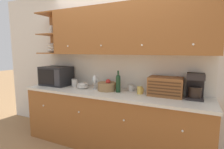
# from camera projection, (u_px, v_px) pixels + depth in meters

# --- Properties ---
(ground_plane) EXTENTS (24.00, 24.00, 0.00)m
(ground_plane) POSITION_uv_depth(u_px,v_px,m) (117.00, 138.00, 3.08)
(ground_plane) COLOR #9E754C
(wall_back) EXTENTS (5.28, 0.06, 2.60)m
(wall_back) POSITION_uv_depth(u_px,v_px,m) (118.00, 65.00, 2.93)
(wall_back) COLOR silver
(wall_back) RESTS_ON ground_plane
(counter_unit) EXTENTS (2.90, 0.63, 0.90)m
(counter_unit) POSITION_uv_depth(u_px,v_px,m) (110.00, 120.00, 2.75)
(counter_unit) COLOR #935628
(counter_unit) RESTS_ON ground_plane
(backsplash_panel) EXTENTS (2.88, 0.01, 0.57)m
(backsplash_panel) POSITION_uv_depth(u_px,v_px,m) (117.00, 71.00, 2.91)
(backsplash_panel) COLOR silver
(backsplash_panel) RESTS_ON counter_unit
(upper_cabinets) EXTENTS (2.88, 0.39, 0.72)m
(upper_cabinets) POSITION_uv_depth(u_px,v_px,m) (123.00, 30.00, 2.59)
(upper_cabinets) COLOR #935628
(upper_cabinets) RESTS_ON backsplash_panel
(microwave) EXTENTS (0.52, 0.38, 0.34)m
(microwave) POSITION_uv_depth(u_px,v_px,m) (56.00, 76.00, 3.19)
(microwave) COLOR black
(microwave) RESTS_ON counter_unit
(storage_canister) EXTENTS (0.11, 0.11, 0.13)m
(storage_canister) POSITION_uv_depth(u_px,v_px,m) (75.00, 83.00, 3.07)
(storage_canister) COLOR silver
(storage_canister) RESTS_ON counter_unit
(bowl_stack_on_counter) EXTENTS (0.20, 0.20, 0.09)m
(bowl_stack_on_counter) POSITION_uv_depth(u_px,v_px,m) (83.00, 85.00, 2.94)
(bowl_stack_on_counter) COLOR silver
(bowl_stack_on_counter) RESTS_ON counter_unit
(wine_glass) EXTENTS (0.08, 0.08, 0.23)m
(wine_glass) POSITION_uv_depth(u_px,v_px,m) (95.00, 80.00, 2.85)
(wine_glass) COLOR silver
(wine_glass) RESTS_ON counter_unit
(fruit_basket) EXTENTS (0.29, 0.29, 0.19)m
(fruit_basket) POSITION_uv_depth(u_px,v_px,m) (107.00, 86.00, 2.77)
(fruit_basket) COLOR #937047
(fruit_basket) RESTS_ON counter_unit
(wine_bottle) EXTENTS (0.07, 0.07, 0.33)m
(wine_bottle) POSITION_uv_depth(u_px,v_px,m) (118.00, 83.00, 2.64)
(wine_bottle) COLOR #19381E
(wine_bottle) RESTS_ON counter_unit
(mug_blue_second) EXTENTS (0.10, 0.09, 0.09)m
(mug_blue_second) POSITION_uv_depth(u_px,v_px,m) (131.00, 88.00, 2.76)
(mug_blue_second) COLOR silver
(mug_blue_second) RESTS_ON counter_unit
(mug) EXTENTS (0.09, 0.08, 0.11)m
(mug) POSITION_uv_depth(u_px,v_px,m) (140.00, 90.00, 2.55)
(mug) COLOR gold
(mug) RESTS_ON counter_unit
(bread_box) EXTENTS (0.46, 0.30, 0.26)m
(bread_box) POSITION_uv_depth(u_px,v_px,m) (166.00, 87.00, 2.43)
(bread_box) COLOR brown
(bread_box) RESTS_ON counter_unit
(coffee_maker) EXTENTS (0.21, 0.25, 0.34)m
(coffee_maker) POSITION_uv_depth(u_px,v_px,m) (195.00, 86.00, 2.29)
(coffee_maker) COLOR black
(coffee_maker) RESTS_ON counter_unit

